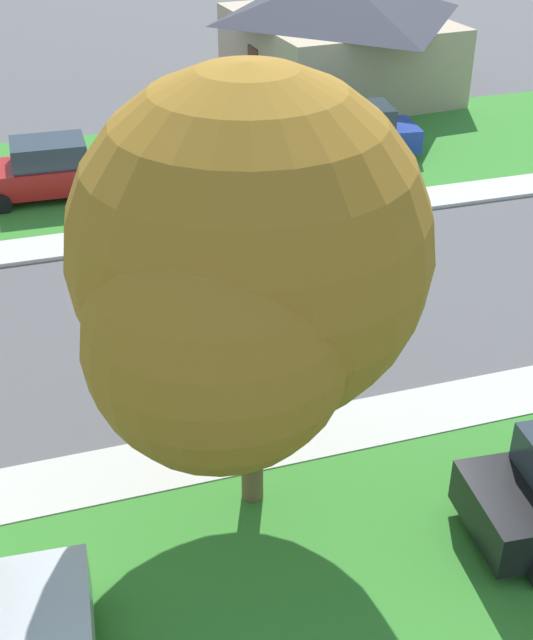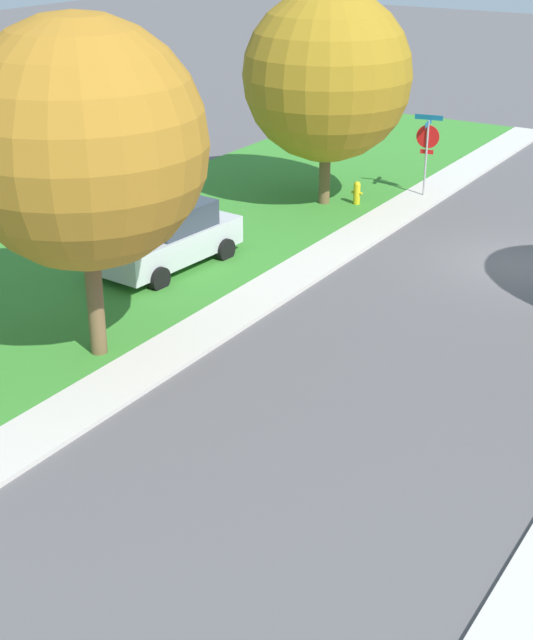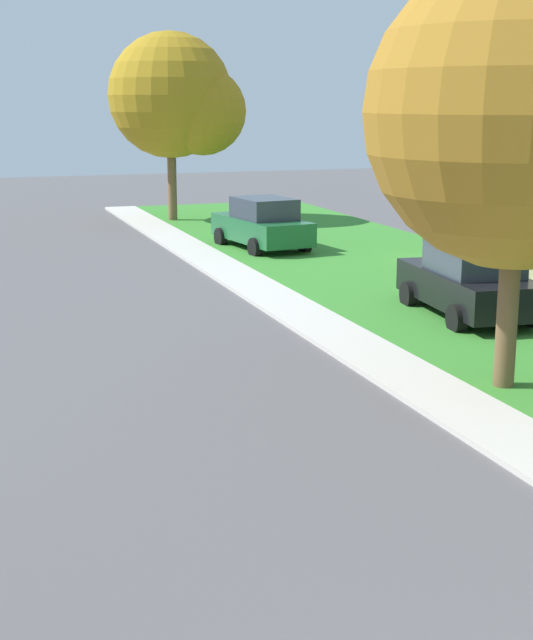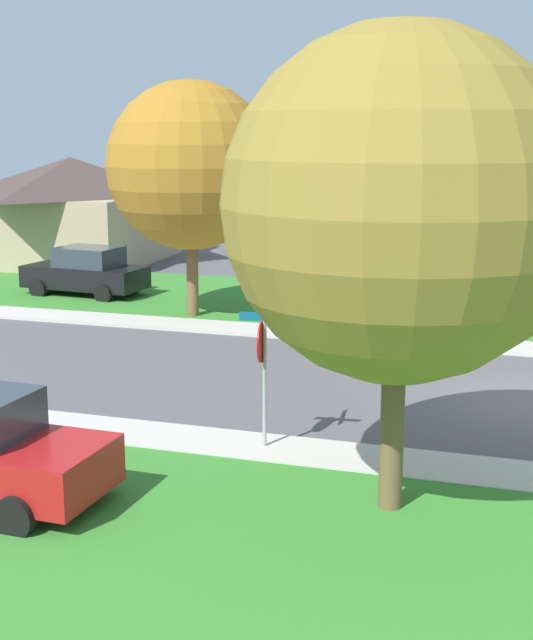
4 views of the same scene
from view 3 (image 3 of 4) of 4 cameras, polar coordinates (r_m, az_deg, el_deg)
sidewalk_east at (r=17.52m, az=7.72°, el=-2.88°), size 1.40×56.00×0.10m
car_black_across_road at (r=21.78m, az=12.32°, el=2.35°), size 2.32×4.44×1.76m
car_green_kerbside_mid at (r=31.15m, az=-0.26°, el=5.88°), size 2.47×4.51×1.76m
tree_corner_large at (r=38.44m, az=-5.41°, el=13.28°), size 5.37×4.99×7.59m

